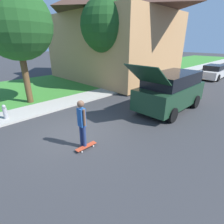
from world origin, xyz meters
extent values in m
plane|color=#333335|center=(0.00, 0.00, 0.00)|extent=(120.00, 120.00, 0.00)
cube|color=#387F2D|center=(-8.00, 6.00, 0.04)|extent=(10.00, 80.00, 0.08)
cube|color=#ADA89E|center=(-3.60, 6.00, 0.05)|extent=(1.80, 80.00, 0.10)
cube|color=tan|center=(-7.13, 9.45, 3.01)|extent=(10.94, 7.87, 5.85)
cylinder|color=brown|center=(-5.09, 0.17, 1.75)|extent=(0.36, 0.36, 3.35)
sphere|color=#1E4C1E|center=(-5.09, 0.17, 4.48)|extent=(3.82, 3.82, 3.82)
cylinder|color=brown|center=(-4.41, 6.27, 1.82)|extent=(0.36, 0.36, 3.47)
sphere|color=#1E4C1E|center=(-4.41, 6.27, 4.66)|extent=(4.02, 4.02, 4.02)
cube|color=#193823|center=(1.55, 5.27, 0.87)|extent=(1.94, 4.50, 1.07)
cube|color=black|center=(1.55, 5.38, 1.74)|extent=(1.79, 3.51, 0.66)
cylinder|color=black|center=(0.62, 6.67, 0.37)|extent=(0.24, 0.73, 0.73)
cylinder|color=black|center=(2.48, 6.67, 0.37)|extent=(0.24, 0.73, 0.73)
cylinder|color=black|center=(0.62, 3.87, 0.37)|extent=(0.24, 0.73, 0.73)
cylinder|color=black|center=(2.48, 3.87, 0.37)|extent=(0.24, 0.73, 0.73)
cube|color=#193823|center=(1.55, 2.97, 2.26)|extent=(1.71, 1.30, 0.93)
cube|color=silver|center=(0.39, 16.78, 0.53)|extent=(1.72, 4.38, 0.71)
cube|color=black|center=(0.39, 16.68, 1.13)|extent=(1.51, 2.28, 0.49)
cylinder|color=black|center=(-0.44, 18.10, 0.34)|extent=(0.20, 0.67, 0.67)
cylinder|color=black|center=(-0.44, 15.47, 0.34)|extent=(0.20, 0.67, 0.67)
cylinder|color=black|center=(1.22, 15.47, 0.34)|extent=(0.20, 0.67, 0.67)
cylinder|color=navy|center=(1.15, -0.41, 0.43)|extent=(0.13, 0.13, 0.87)
cylinder|color=navy|center=(1.32, -0.41, 0.43)|extent=(0.13, 0.13, 0.87)
cube|color=#1E4C93|center=(1.24, -0.41, 1.20)|extent=(0.25, 0.20, 0.66)
sphere|color=brown|center=(1.24, -0.41, 1.69)|extent=(0.24, 0.24, 0.24)
cylinder|color=brown|center=(1.08, -0.41, 1.23)|extent=(0.09, 0.09, 0.59)
cylinder|color=brown|center=(1.40, -0.41, 1.23)|extent=(0.09, 0.09, 0.59)
cube|color=#B73D23|center=(1.38, -0.40, 0.09)|extent=(0.20, 0.83, 0.02)
cylinder|color=silver|center=(1.28, -0.14, 0.03)|extent=(0.03, 0.06, 0.06)
cylinder|color=silver|center=(1.47, -0.14, 0.03)|extent=(0.03, 0.06, 0.06)
cylinder|color=silver|center=(1.28, -0.66, 0.03)|extent=(0.03, 0.06, 0.06)
cylinder|color=silver|center=(1.47, -0.66, 0.03)|extent=(0.03, 0.06, 0.06)
cylinder|color=#99999E|center=(-3.35, -1.68, 0.37)|extent=(0.20, 0.20, 0.54)
sphere|color=#99999E|center=(-3.35, -1.68, 0.72)|extent=(0.18, 0.18, 0.18)
camera|label=1|loc=(5.85, -3.54, 3.63)|focal=28.00mm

